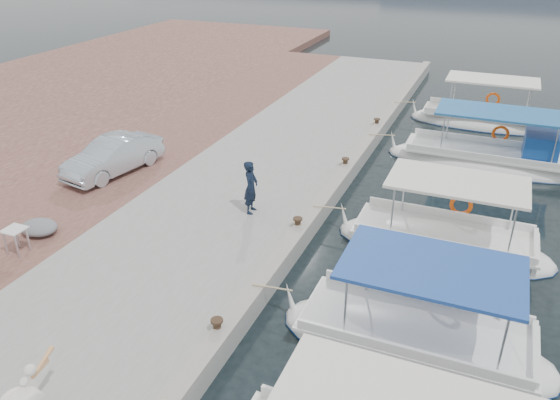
# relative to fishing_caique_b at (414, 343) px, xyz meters

# --- Properties ---
(ground) EXTENTS (400.00, 400.00, 0.00)m
(ground) POSITION_rel_fishing_caique_b_xyz_m (-3.69, 1.78, -0.12)
(ground) COLOR black
(ground) RESTS_ON ground
(concrete_quay) EXTENTS (6.00, 40.00, 0.50)m
(concrete_quay) POSITION_rel_fishing_caique_b_xyz_m (-6.69, 6.78, 0.13)
(concrete_quay) COLOR gray
(concrete_quay) RESTS_ON ground
(quay_curb) EXTENTS (0.44, 40.00, 0.12)m
(quay_curb) POSITION_rel_fishing_caique_b_xyz_m (-3.91, 6.78, 0.44)
(quay_curb) COLOR gray
(quay_curb) RESTS_ON concrete_quay
(cobblestone_strip) EXTENTS (4.00, 40.00, 0.50)m
(cobblestone_strip) POSITION_rel_fishing_caique_b_xyz_m (-11.69, 6.78, 0.13)
(cobblestone_strip) COLOR brown
(cobblestone_strip) RESTS_ON ground
(fishing_caique_b) EXTENTS (6.21, 2.54, 2.83)m
(fishing_caique_b) POSITION_rel_fishing_caique_b_xyz_m (0.00, 0.00, 0.00)
(fishing_caique_b) COLOR white
(fishing_caique_b) RESTS_ON ground
(fishing_caique_c) EXTENTS (6.26, 2.32, 2.83)m
(fishing_caique_c) POSITION_rel_fishing_caique_b_xyz_m (0.03, 4.53, 0.00)
(fishing_caique_c) COLOR white
(fishing_caique_c) RESTS_ON ground
(fishing_caique_d) EXTENTS (7.88, 2.42, 2.83)m
(fishing_caique_d) POSITION_rel_fishing_caique_b_xyz_m (0.94, 11.64, 0.06)
(fishing_caique_d) COLOR white
(fishing_caique_d) RESTS_ON ground
(fishing_caique_e) EXTENTS (6.74, 2.31, 2.83)m
(fishing_caique_e) POSITION_rel_fishing_caique_b_xyz_m (0.27, 16.75, 0.00)
(fishing_caique_e) COLOR white
(fishing_caique_e) RESTS_ON ground
(mooring_bollards) EXTENTS (0.28, 20.28, 0.33)m
(mooring_bollards) POSITION_rel_fishing_caique_b_xyz_m (-4.04, 3.28, 0.57)
(mooring_bollards) COLOR black
(mooring_bollards) RESTS_ON concrete_quay
(fisherman) EXTENTS (0.47, 0.66, 1.70)m
(fisherman) POSITION_rel_fishing_caique_b_xyz_m (-5.74, 3.69, 1.22)
(fisherman) COLOR black
(fisherman) RESTS_ON concrete_quay
(parked_car) EXTENTS (2.04, 4.04, 1.27)m
(parked_car) POSITION_rel_fishing_caique_b_xyz_m (-11.61, 4.59, 1.01)
(parked_car) COLOR silver
(parked_car) RESTS_ON cobblestone_strip
(tarp_bundle) EXTENTS (1.10, 0.90, 0.40)m
(tarp_bundle) POSITION_rel_fishing_caique_b_xyz_m (-10.85, 0.13, 0.58)
(tarp_bundle) COLOR slate
(tarp_bundle) RESTS_ON cobblestone_strip
(folding_table) EXTENTS (0.55, 0.55, 0.73)m
(folding_table) POSITION_rel_fishing_caique_b_xyz_m (-10.62, -0.88, 0.90)
(folding_table) COLOR silver
(folding_table) RESTS_ON cobblestone_strip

